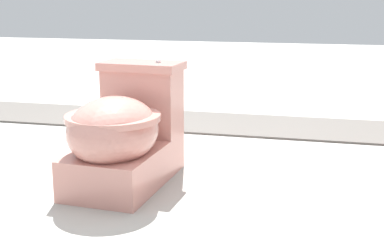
% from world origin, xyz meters
% --- Properties ---
extents(ground_plane, '(14.00, 14.00, 0.00)m').
position_xyz_m(ground_plane, '(0.00, 0.00, 0.00)').
color(ground_plane, '#A8A59E').
extents(gravel_strip, '(0.56, 8.00, 0.01)m').
position_xyz_m(gravel_strip, '(-1.20, 0.50, 0.01)').
color(gravel_strip, '#605B56').
rests_on(gravel_strip, ground).
extents(toilet, '(0.66, 0.42, 0.52)m').
position_xyz_m(toilet, '(-0.03, -0.05, 0.22)').
color(toilet, tan).
rests_on(toilet, ground).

